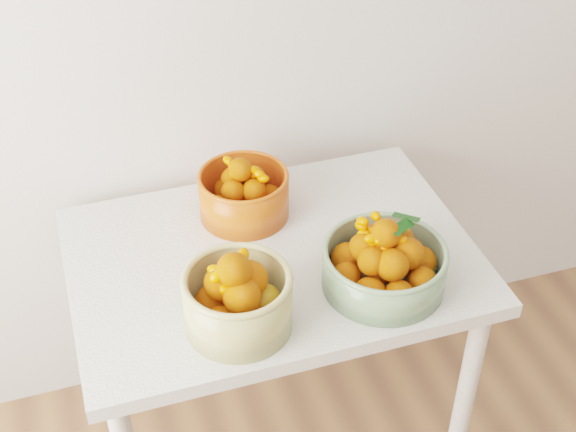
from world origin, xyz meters
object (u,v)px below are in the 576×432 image
table (273,282)px  bowl_green (384,264)px  bowl_orange (244,193)px  bowl_cream (238,298)px

table → bowl_green: bowl_green is taller
bowl_orange → bowl_green: bearing=-56.6°
table → bowl_green: size_ratio=2.61×
table → bowl_green: (0.22, -0.18, 0.16)m
bowl_green → bowl_orange: size_ratio=1.50×
bowl_cream → bowl_green: (0.36, 0.02, -0.02)m
bowl_green → bowl_orange: 0.43m
bowl_cream → bowl_orange: (0.12, 0.39, -0.01)m
bowl_orange → table: bearing=-83.2°
bowl_cream → bowl_orange: size_ratio=0.97×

